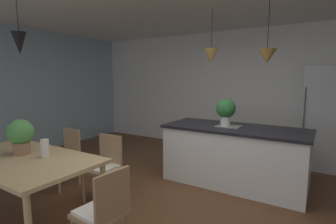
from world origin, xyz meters
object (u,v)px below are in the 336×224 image
(vase_on_dining_table, at_px, (45,148))
(chair_far_right, at_px, (104,165))
(dining_table, at_px, (21,163))
(chair_far_left, at_px, (65,156))
(refrigerator, at_px, (325,118))
(chair_kitchen_end, at_px, (104,211))
(potted_plant_on_table, at_px, (21,135))
(kitchen_island, at_px, (234,155))
(potted_plant_on_island, at_px, (226,110))

(vase_on_dining_table, bearing_deg, chair_far_right, 76.29)
(dining_table, distance_m, chair_far_left, 0.99)
(chair_far_right, height_order, refrigerator, refrigerator)
(dining_table, xyz_separation_m, chair_kitchen_end, (1.30, -0.00, -0.22))
(chair_kitchen_end, xyz_separation_m, chair_far_right, (-0.89, 0.88, 0.00))
(chair_far_left, bearing_deg, potted_plant_on_table, -68.37)
(chair_far_right, height_order, vase_on_dining_table, vase_on_dining_table)
(chair_kitchen_end, distance_m, potted_plant_on_table, 1.50)
(chair_far_right, distance_m, vase_on_dining_table, 0.84)
(kitchen_island, bearing_deg, dining_table, -127.13)
(kitchen_island, height_order, refrigerator, refrigerator)
(dining_table, distance_m, vase_on_dining_table, 0.33)
(dining_table, height_order, chair_far_right, chair_far_right)
(chair_far_left, relative_size, kitchen_island, 0.41)
(refrigerator, bearing_deg, kitchen_island, -126.87)
(chair_kitchen_end, distance_m, chair_far_right, 1.25)
(dining_table, relative_size, vase_on_dining_table, 9.05)
(potted_plant_on_table, bearing_deg, chair_kitchen_end, -3.07)
(chair_kitchen_end, distance_m, vase_on_dining_table, 1.14)
(chair_kitchen_end, xyz_separation_m, refrigerator, (1.61, 3.87, 0.46))
(refrigerator, bearing_deg, chair_kitchen_end, -112.63)
(refrigerator, bearing_deg, chair_far_right, -129.89)
(dining_table, height_order, potted_plant_on_table, potted_plant_on_table)
(chair_far_left, height_order, kitchen_island, kitchen_island)
(dining_table, height_order, kitchen_island, kitchen_island)
(dining_table, distance_m, potted_plant_on_table, 0.33)
(chair_kitchen_end, distance_m, kitchen_island, 2.36)
(refrigerator, xyz_separation_m, vase_on_dining_table, (-2.68, -3.72, -0.07))
(chair_kitchen_end, relative_size, vase_on_dining_table, 4.22)
(chair_kitchen_end, height_order, potted_plant_on_island, potted_plant_on_island)
(chair_kitchen_end, xyz_separation_m, potted_plant_on_table, (-1.40, 0.08, 0.52))
(kitchen_island, xyz_separation_m, vase_on_dining_table, (-1.51, -2.17, 0.40))
(refrigerator, distance_m, potted_plant_on_island, 2.05)
(chair_far_right, bearing_deg, chair_far_left, 180.00)
(potted_plant_on_island, bearing_deg, kitchen_island, 0.00)
(dining_table, bearing_deg, potted_plant_on_island, 55.41)
(refrigerator, relative_size, potted_plant_on_island, 4.32)
(dining_table, height_order, refrigerator, refrigerator)
(chair_far_right, distance_m, kitchen_island, 1.96)
(dining_table, relative_size, potted_plant_on_table, 4.48)
(refrigerator, bearing_deg, potted_plant_on_island, -130.39)
(chair_kitchen_end, bearing_deg, chair_far_right, 135.17)
(chair_kitchen_end, bearing_deg, potted_plant_on_island, 82.79)
(kitchen_island, distance_m, vase_on_dining_table, 2.67)
(kitchen_island, bearing_deg, refrigerator, 53.13)
(potted_plant_on_table, xyz_separation_m, vase_on_dining_table, (0.34, 0.08, -0.13))
(chair_far_left, bearing_deg, potted_plant_on_island, 35.54)
(dining_table, distance_m, chair_far_right, 0.99)
(chair_far_right, xyz_separation_m, refrigerator, (2.50, 2.99, 0.46))
(chair_far_right, xyz_separation_m, vase_on_dining_table, (-0.18, -0.73, 0.38))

